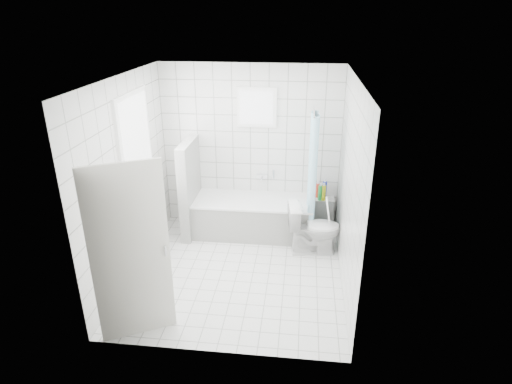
# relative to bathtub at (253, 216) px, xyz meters

# --- Properties ---
(ground) EXTENTS (3.00, 3.00, 0.00)m
(ground) POSITION_rel_bathtub_xyz_m (-0.09, -1.12, -0.29)
(ground) COLOR white
(ground) RESTS_ON ground
(ceiling) EXTENTS (3.00, 3.00, 0.00)m
(ceiling) POSITION_rel_bathtub_xyz_m (-0.09, -1.12, 2.31)
(ceiling) COLOR white
(ceiling) RESTS_ON ground
(wall_back) EXTENTS (2.80, 0.02, 2.60)m
(wall_back) POSITION_rel_bathtub_xyz_m (-0.09, 0.38, 1.01)
(wall_back) COLOR white
(wall_back) RESTS_ON ground
(wall_front) EXTENTS (2.80, 0.02, 2.60)m
(wall_front) POSITION_rel_bathtub_xyz_m (-0.09, -2.62, 1.01)
(wall_front) COLOR white
(wall_front) RESTS_ON ground
(wall_left) EXTENTS (0.02, 3.00, 2.60)m
(wall_left) POSITION_rel_bathtub_xyz_m (-1.49, -1.12, 1.01)
(wall_left) COLOR white
(wall_left) RESTS_ON ground
(wall_right) EXTENTS (0.02, 3.00, 2.60)m
(wall_right) POSITION_rel_bathtub_xyz_m (1.31, -1.12, 1.01)
(wall_right) COLOR white
(wall_right) RESTS_ON ground
(window_left) EXTENTS (0.01, 0.90, 1.40)m
(window_left) POSITION_rel_bathtub_xyz_m (-1.44, -0.82, 1.31)
(window_left) COLOR white
(window_left) RESTS_ON wall_left
(window_back) EXTENTS (0.50, 0.01, 0.50)m
(window_back) POSITION_rel_bathtub_xyz_m (0.01, 0.33, 1.66)
(window_back) COLOR white
(window_back) RESTS_ON wall_back
(window_sill) EXTENTS (0.18, 1.02, 0.08)m
(window_sill) POSITION_rel_bathtub_xyz_m (-1.40, -0.82, 0.57)
(window_sill) COLOR white
(window_sill) RESTS_ON wall_left
(door) EXTENTS (0.73, 0.41, 2.00)m
(door) POSITION_rel_bathtub_xyz_m (-0.98, -2.42, 0.71)
(door) COLOR silver
(door) RESTS_ON ground
(bathtub) EXTENTS (1.85, 0.77, 0.58)m
(bathtub) POSITION_rel_bathtub_xyz_m (0.00, 0.00, 0.00)
(bathtub) COLOR white
(bathtub) RESTS_ON ground
(partition_wall) EXTENTS (0.15, 0.85, 1.50)m
(partition_wall) POSITION_rel_bathtub_xyz_m (-0.99, -0.05, 0.46)
(partition_wall) COLOR white
(partition_wall) RESTS_ON ground
(tiled_ledge) EXTENTS (0.40, 0.24, 0.55)m
(tiled_ledge) POSITION_rel_bathtub_xyz_m (1.06, 0.25, -0.02)
(tiled_ledge) COLOR white
(tiled_ledge) RESTS_ON ground
(toilet) EXTENTS (0.80, 0.52, 0.77)m
(toilet) POSITION_rel_bathtub_xyz_m (0.94, -0.47, 0.10)
(toilet) COLOR white
(toilet) RESTS_ON ground
(curtain_rod) EXTENTS (0.02, 0.80, 0.02)m
(curtain_rod) POSITION_rel_bathtub_xyz_m (0.86, -0.02, 1.71)
(curtain_rod) COLOR silver
(curtain_rod) RESTS_ON wall_back
(shower_curtain) EXTENTS (0.14, 0.48, 1.78)m
(shower_curtain) POSITION_rel_bathtub_xyz_m (0.86, -0.16, 0.81)
(shower_curtain) COLOR #49B4D8
(shower_curtain) RESTS_ON curtain_rod
(tub_faucet) EXTENTS (0.18, 0.06, 0.06)m
(tub_faucet) POSITION_rel_bathtub_xyz_m (0.10, 0.33, 0.56)
(tub_faucet) COLOR silver
(tub_faucet) RESTS_ON wall_back
(sill_bottles) EXTENTS (0.18, 0.52, 0.30)m
(sill_bottles) POSITION_rel_bathtub_xyz_m (-1.39, -1.04, 0.73)
(sill_bottles) COLOR #DC556B
(sill_bottles) RESTS_ON window_sill
(ledge_bottles) EXTENTS (0.17, 0.17, 0.27)m
(ledge_bottles) POSITION_rel_bathtub_xyz_m (1.06, 0.23, 0.38)
(ledge_bottles) COLOR green
(ledge_bottles) RESTS_ON tiled_ledge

